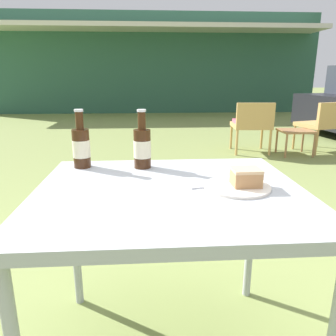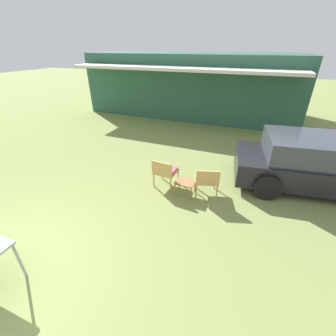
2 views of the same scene
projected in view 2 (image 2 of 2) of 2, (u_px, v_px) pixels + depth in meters
cabin_building at (193, 84)px, 11.98m from camera, size 10.54×5.23×2.98m
parked_car at (312, 164)px, 5.75m from camera, size 4.08×2.39×1.35m
wicker_chair_cushioned at (165, 170)px, 5.82m from camera, size 0.59×0.56×0.77m
wicker_chair_plain at (207, 179)px, 5.44m from camera, size 0.68×0.66×0.77m
garden_side_table at (185, 183)px, 5.53m from camera, size 0.47×0.41×0.38m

